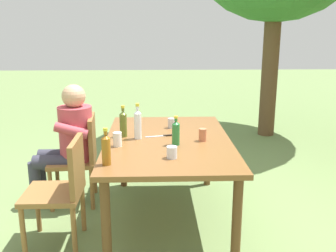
# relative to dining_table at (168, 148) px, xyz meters

# --- Properties ---
(ground_plane) EXTENTS (24.00, 24.00, 0.00)m
(ground_plane) POSITION_rel_dining_table_xyz_m (0.00, 0.00, -0.67)
(ground_plane) COLOR #6B844C
(dining_table) EXTENTS (1.68, 1.08, 0.75)m
(dining_table) POSITION_rel_dining_table_xyz_m (0.00, 0.00, 0.00)
(dining_table) COLOR brown
(dining_table) RESTS_ON ground_plane
(chair_near_left) EXTENTS (0.48, 0.48, 0.87)m
(chair_near_left) POSITION_rel_dining_table_xyz_m (-0.38, -0.84, -0.18)
(chair_near_left) COLOR olive
(chair_near_left) RESTS_ON ground_plane
(chair_near_right) EXTENTS (0.44, 0.44, 0.87)m
(chair_near_right) POSITION_rel_dining_table_xyz_m (0.38, -0.84, -0.18)
(chair_near_right) COLOR olive
(chair_near_right) RESTS_ON ground_plane
(person_in_white_shirt) EXTENTS (0.47, 0.61, 1.18)m
(person_in_white_shirt) POSITION_rel_dining_table_xyz_m (-0.38, -0.95, -0.02)
(person_in_white_shirt) COLOR #B7424C
(person_in_white_shirt) RESTS_ON ground_plane
(bottle_amber) EXTENTS (0.06, 0.06, 0.27)m
(bottle_amber) POSITION_rel_dining_table_xyz_m (0.61, -0.46, 0.20)
(bottle_amber) COLOR #996019
(bottle_amber) RESTS_ON dining_table
(bottle_olive) EXTENTS (0.06, 0.06, 0.28)m
(bottle_olive) POSITION_rel_dining_table_xyz_m (-0.10, -0.39, 0.20)
(bottle_olive) COLOR #566623
(bottle_olive) RESTS_ON dining_table
(bottle_green) EXTENTS (0.06, 0.06, 0.25)m
(bottle_green) POSITION_rel_dining_table_xyz_m (0.16, 0.06, 0.19)
(bottle_green) COLOR #287A38
(bottle_green) RESTS_ON dining_table
(bottle_clear) EXTENTS (0.06, 0.06, 0.31)m
(bottle_clear) POSITION_rel_dining_table_xyz_m (-0.03, -0.26, 0.22)
(bottle_clear) COLOR white
(bottle_clear) RESTS_ON dining_table
(cup_steel) EXTENTS (0.07, 0.07, 0.09)m
(cup_steel) POSITION_rel_dining_table_xyz_m (-0.38, 0.05, 0.13)
(cup_steel) COLOR #B2B7BC
(cup_steel) RESTS_ON dining_table
(cup_terracotta) EXTENTS (0.06, 0.06, 0.11)m
(cup_terracotta) POSITION_rel_dining_table_xyz_m (0.05, 0.29, 0.13)
(cup_terracotta) COLOR #BC6B47
(cup_terracotta) RESTS_ON dining_table
(cup_glass) EXTENTS (0.08, 0.08, 0.09)m
(cup_glass) POSITION_rel_dining_table_xyz_m (0.48, 0.01, 0.13)
(cup_glass) COLOR silver
(cup_glass) RESTS_ON dining_table
(cup_white) EXTENTS (0.07, 0.07, 0.12)m
(cup_white) POSITION_rel_dining_table_xyz_m (0.18, -0.42, 0.14)
(cup_white) COLOR white
(cup_white) RESTS_ON dining_table
(table_knife) EXTENTS (0.07, 0.24, 0.01)m
(table_knife) POSITION_rel_dining_table_xyz_m (-0.09, -0.06, 0.09)
(table_knife) COLOR silver
(table_knife) RESTS_ON dining_table
(backpack_by_near_side) EXTENTS (0.28, 0.23, 0.43)m
(backpack_by_near_side) POSITION_rel_dining_table_xyz_m (-1.48, 0.11, -0.46)
(backpack_by_near_side) COLOR black
(backpack_by_near_side) RESTS_ON ground_plane
(backpack_by_far_side) EXTENTS (0.29, 0.25, 0.41)m
(backpack_by_far_side) POSITION_rel_dining_table_xyz_m (-1.22, 0.12, -0.47)
(backpack_by_far_side) COLOR #47663D
(backpack_by_far_side) RESTS_ON ground_plane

